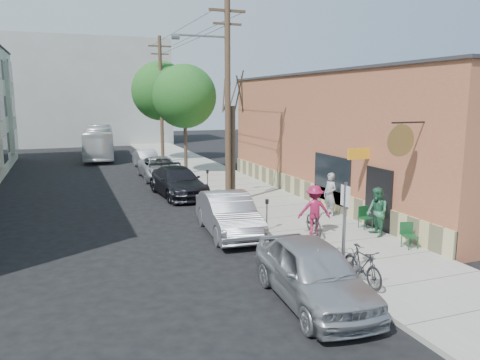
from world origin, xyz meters
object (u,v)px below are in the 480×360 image
object	(u,v)px
parked_bike_a	(362,265)
car_4	(147,159)
patio_chair_a	(366,218)
bus	(99,142)
cyclist	(314,210)
tree_bare	(233,154)
parked_bike_b	(348,256)
car_0	(313,272)
patron_grey	(330,194)
utility_pole_near	(226,96)
sign_post	(344,220)
parking_meter_near	(267,209)
patron_green	(377,212)
patio_chair_b	(410,236)
tree_leafy_mid	(185,96)
tree_leafy_far	(161,91)
car_2	(178,182)
parking_meter_far	(208,177)
car_3	(160,168)
car_1	(228,214)

from	to	relation	value
parked_bike_a	car_4	world-z (taller)	car_4
patio_chair_a	bus	world-z (taller)	bus
cyclist	tree_bare	bearing A→B (deg)	-62.15
parked_bike_a	parked_bike_b	world-z (taller)	parked_bike_a
cyclist	car_0	distance (m)	5.86
patio_chair_a	patron_grey	distance (m)	2.38
tree_bare	patron_grey	distance (m)	5.47
utility_pole_near	parked_bike_b	distance (m)	11.16
patio_chair_a	car_4	size ratio (longest dim) A/B	0.21
sign_post	utility_pole_near	world-z (taller)	utility_pole_near
parking_meter_near	patron_green	distance (m)	4.19
patio_chair_b	bus	world-z (taller)	bus
tree_leafy_mid	patio_chair_a	xyz separation A→B (m)	(3.23, -16.35, -4.83)
sign_post	parked_bike_b	bearing A→B (deg)	42.11
bus	cyclist	bearing A→B (deg)	-73.05
tree_bare	tree_leafy_far	world-z (taller)	tree_leafy_far
sign_post	car_0	size ratio (longest dim) A/B	0.58
car_2	bus	bearing A→B (deg)	94.30
car_2	parked_bike_b	bearing A→B (deg)	-84.66
patio_chair_a	cyclist	distance (m)	2.37
patron_green	cyclist	xyz separation A→B (m)	(-2.08, 1.06, 0.02)
tree_bare	bus	bearing A→B (deg)	102.84
patio_chair_b	patron_grey	distance (m)	4.96
utility_pole_near	tree_leafy_mid	size ratio (longest dim) A/B	1.34
bus	car_0	bearing A→B (deg)	-79.72
parking_meter_far	tree_bare	bearing A→B (deg)	-78.27
car_3	bus	bearing A→B (deg)	103.65
tree_bare	patron_grey	world-z (taller)	tree_bare
tree_leafy_far	bus	distance (m)	7.71
parking_meter_near	patio_chair_a	world-z (taller)	parking_meter_near
sign_post	patron_green	distance (m)	4.64
sign_post	car_1	bearing A→B (deg)	105.19
utility_pole_near	car_2	size ratio (longest dim) A/B	1.85
car_1	bus	bearing A→B (deg)	100.88
sign_post	cyclist	size ratio (longest dim) A/B	1.47
car_4	tree_bare	bearing A→B (deg)	-85.26
patron_grey	patron_green	world-z (taller)	patron_grey
tree_bare	car_4	size ratio (longest dim) A/B	1.16
car_2	tree_leafy_far	bearing A→B (deg)	77.58
tree_leafy_mid	parking_meter_far	bearing A→B (deg)	-94.47
tree_leafy_far	parked_bike_b	size ratio (longest dim) A/B	5.30
patron_grey	car_1	xyz separation A→B (m)	(-4.98, -0.62, -0.30)
utility_pole_near	car_4	xyz separation A→B (m)	(-1.59, 14.16, -4.73)
patron_green	car_2	distance (m)	11.78
parking_meter_near	utility_pole_near	bearing A→B (deg)	88.46
sign_post	tree_leafy_far	world-z (taller)	tree_leafy_far
bus	parked_bike_a	bearing A→B (deg)	-76.70
patio_chair_a	car_1	bearing A→B (deg)	155.15
utility_pole_near	patron_green	xyz separation A→B (m)	(3.40, -7.44, -4.33)
patron_grey	car_0	world-z (taller)	patron_grey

